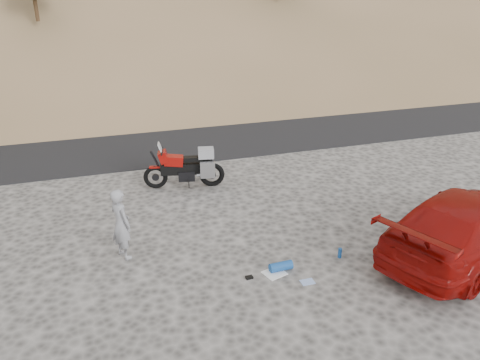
% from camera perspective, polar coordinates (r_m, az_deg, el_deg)
% --- Properties ---
extents(ground, '(140.00, 140.00, 0.00)m').
position_cam_1_polar(ground, '(11.22, -3.96, -8.17)').
color(ground, '#3F3D3B').
rests_on(ground, ground).
extents(road, '(120.00, 7.00, 0.05)m').
position_cam_1_polar(road, '(19.36, -10.59, 5.19)').
color(road, black).
rests_on(road, ground).
extents(motorcycle, '(2.43, 0.98, 1.46)m').
position_cam_1_polar(motorcycle, '(14.20, -6.40, 1.49)').
color(motorcycle, black).
rests_on(motorcycle, ground).
extents(man, '(0.63, 0.72, 1.67)m').
position_cam_1_polar(man, '(11.19, -13.88, -8.95)').
color(man, gray).
rests_on(man, ground).
extents(red_car, '(5.55, 3.87, 1.49)m').
position_cam_1_polar(red_car, '(12.12, 25.44, -8.05)').
color(red_car, maroon).
rests_on(red_car, ground).
extents(gear_white_cloth, '(0.54, 0.51, 0.01)m').
position_cam_1_polar(gear_white_cloth, '(10.30, 4.21, -11.25)').
color(gear_white_cloth, white).
rests_on(gear_white_cloth, ground).
extents(gear_blue_mat, '(0.52, 0.22, 0.20)m').
position_cam_1_polar(gear_blue_mat, '(10.36, 5.01, -10.45)').
color(gear_blue_mat, navy).
rests_on(gear_blue_mat, ground).
extents(gear_bottle, '(0.09, 0.09, 0.24)m').
position_cam_1_polar(gear_bottle, '(10.99, 12.08, -8.69)').
color(gear_bottle, navy).
rests_on(gear_bottle, ground).
extents(gear_funnel, '(0.14, 0.14, 0.18)m').
position_cam_1_polar(gear_funnel, '(10.80, 16.78, -10.00)').
color(gear_funnel, '#B61B0C').
rests_on(gear_funnel, ground).
extents(gear_glove_a, '(0.16, 0.12, 0.04)m').
position_cam_1_polar(gear_glove_a, '(10.12, 1.13, -11.78)').
color(gear_glove_a, black).
rests_on(gear_glove_a, ground).
extents(gear_blue_cloth, '(0.29, 0.21, 0.01)m').
position_cam_1_polar(gear_blue_cloth, '(10.11, 8.23, -12.19)').
color(gear_blue_cloth, '#8EA7DB').
rests_on(gear_blue_cloth, ground).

